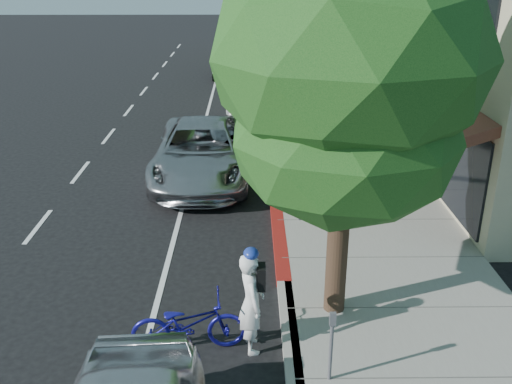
{
  "coord_description": "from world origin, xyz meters",
  "views": [
    {
      "loc": [
        -0.72,
        -11.33,
        6.46
      ],
      "look_at": [
        -0.57,
        1.0,
        1.35
      ],
      "focal_mm": 40.0,
      "sensor_mm": 36.0,
      "label": 1
    }
  ],
  "objects_px": {
    "street_tree_0": "(349,62)",
    "pedestrian": "(303,101)",
    "dark_suv_far": "(230,60)",
    "bicycle": "(189,323)",
    "silver_suv": "(202,151)",
    "cyclist": "(251,303)",
    "street_tree_1": "(311,23)",
    "dark_sedan": "(256,125)",
    "white_pickup": "(254,88)",
    "street_tree_2": "(294,20)"
  },
  "relations": [
    {
      "from": "bicycle",
      "to": "dark_sedan",
      "type": "relative_size",
      "value": 0.47
    },
    {
      "from": "dark_suv_far",
      "to": "street_tree_0",
      "type": "bearing_deg",
      "value": -84.54
    },
    {
      "from": "silver_suv",
      "to": "dark_suv_far",
      "type": "bearing_deg",
      "value": 88.52
    },
    {
      "from": "street_tree_2",
      "to": "street_tree_0",
      "type": "bearing_deg",
      "value": -90.0
    },
    {
      "from": "cyclist",
      "to": "dark_suv_far",
      "type": "height_order",
      "value": "cyclist"
    },
    {
      "from": "bicycle",
      "to": "pedestrian",
      "type": "relative_size",
      "value": 1.04
    },
    {
      "from": "street_tree_0",
      "to": "white_pickup",
      "type": "height_order",
      "value": "street_tree_0"
    },
    {
      "from": "street_tree_0",
      "to": "pedestrian",
      "type": "distance_m",
      "value": 13.51
    },
    {
      "from": "street_tree_0",
      "to": "street_tree_2",
      "type": "height_order",
      "value": "street_tree_0"
    },
    {
      "from": "street_tree_2",
      "to": "cyclist",
      "type": "height_order",
      "value": "street_tree_2"
    },
    {
      "from": "street_tree_0",
      "to": "silver_suv",
      "type": "bearing_deg",
      "value": 112.46
    },
    {
      "from": "silver_suv",
      "to": "street_tree_2",
      "type": "bearing_deg",
      "value": 55.25
    },
    {
      "from": "street_tree_2",
      "to": "dark_suv_far",
      "type": "xyz_separation_m",
      "value": [
        -2.72,
        12.23,
        -3.44
      ]
    },
    {
      "from": "white_pickup",
      "to": "street_tree_0",
      "type": "bearing_deg",
      "value": -80.74
    },
    {
      "from": "street_tree_1",
      "to": "silver_suv",
      "type": "distance_m",
      "value": 5.27
    },
    {
      "from": "bicycle",
      "to": "street_tree_2",
      "type": "bearing_deg",
      "value": -17.0
    },
    {
      "from": "dark_sedan",
      "to": "white_pickup",
      "type": "height_order",
      "value": "white_pickup"
    },
    {
      "from": "street_tree_0",
      "to": "dark_sedan",
      "type": "height_order",
      "value": "street_tree_0"
    },
    {
      "from": "white_pickup",
      "to": "pedestrian",
      "type": "distance_m",
      "value": 4.48
    },
    {
      "from": "silver_suv",
      "to": "white_pickup",
      "type": "relative_size",
      "value": 1.13
    },
    {
      "from": "street_tree_0",
      "to": "street_tree_2",
      "type": "relative_size",
      "value": 1.09
    },
    {
      "from": "cyclist",
      "to": "pedestrian",
      "type": "bearing_deg",
      "value": -19.54
    },
    {
      "from": "bicycle",
      "to": "silver_suv",
      "type": "height_order",
      "value": "silver_suv"
    },
    {
      "from": "street_tree_1",
      "to": "dark_sedan",
      "type": "bearing_deg",
      "value": 105.64
    },
    {
      "from": "street_tree_0",
      "to": "dark_sedan",
      "type": "xyz_separation_m",
      "value": [
        -1.4,
        11.0,
        -4.18
      ]
    },
    {
      "from": "street_tree_2",
      "to": "silver_suv",
      "type": "bearing_deg",
      "value": -124.56
    },
    {
      "from": "dark_sedan",
      "to": "street_tree_2",
      "type": "bearing_deg",
      "value": 38.02
    },
    {
      "from": "street_tree_0",
      "to": "silver_suv",
      "type": "relative_size",
      "value": 1.27
    },
    {
      "from": "street_tree_1",
      "to": "dark_sedan",
      "type": "distance_m",
      "value": 6.65
    },
    {
      "from": "cyclist",
      "to": "white_pickup",
      "type": "distance_m",
      "value": 18.0
    },
    {
      "from": "cyclist",
      "to": "pedestrian",
      "type": "xyz_separation_m",
      "value": [
        2.12,
        13.96,
        0.18
      ]
    },
    {
      "from": "bicycle",
      "to": "dark_suv_far",
      "type": "height_order",
      "value": "dark_suv_far"
    },
    {
      "from": "street_tree_2",
      "to": "white_pickup",
      "type": "bearing_deg",
      "value": 105.64
    },
    {
      "from": "dark_suv_far",
      "to": "pedestrian",
      "type": "height_order",
      "value": "pedestrian"
    },
    {
      "from": "dark_sedan",
      "to": "dark_suv_far",
      "type": "relative_size",
      "value": 0.82
    },
    {
      "from": "street_tree_0",
      "to": "street_tree_1",
      "type": "height_order",
      "value": "street_tree_0"
    },
    {
      "from": "bicycle",
      "to": "silver_suv",
      "type": "distance_m",
      "value": 8.52
    },
    {
      "from": "cyclist",
      "to": "dark_suv_far",
      "type": "bearing_deg",
      "value": -8.36
    },
    {
      "from": "street_tree_0",
      "to": "dark_suv_far",
      "type": "height_order",
      "value": "street_tree_0"
    },
    {
      "from": "cyclist",
      "to": "silver_suv",
      "type": "bearing_deg",
      "value": -0.89
    },
    {
      "from": "white_pickup",
      "to": "dark_suv_far",
      "type": "bearing_deg",
      "value": 104.91
    },
    {
      "from": "street_tree_1",
      "to": "dark_suv_far",
      "type": "bearing_deg",
      "value": 98.49
    },
    {
      "from": "pedestrian",
      "to": "silver_suv",
      "type": "bearing_deg",
      "value": 56.09
    },
    {
      "from": "pedestrian",
      "to": "street_tree_0",
      "type": "bearing_deg",
      "value": 87.33
    },
    {
      "from": "cyclist",
      "to": "white_pickup",
      "type": "bearing_deg",
      "value": -11.54
    },
    {
      "from": "street_tree_1",
      "to": "street_tree_2",
      "type": "height_order",
      "value": "street_tree_1"
    },
    {
      "from": "street_tree_1",
      "to": "white_pickup",
      "type": "distance_m",
      "value": 11.81
    },
    {
      "from": "street_tree_0",
      "to": "bicycle",
      "type": "xyz_separation_m",
      "value": [
        -2.7,
        -1.0,
        -4.35
      ]
    },
    {
      "from": "street_tree_0",
      "to": "white_pickup",
      "type": "relative_size",
      "value": 1.44
    },
    {
      "from": "cyclist",
      "to": "white_pickup",
      "type": "relative_size",
      "value": 0.34
    }
  ]
}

